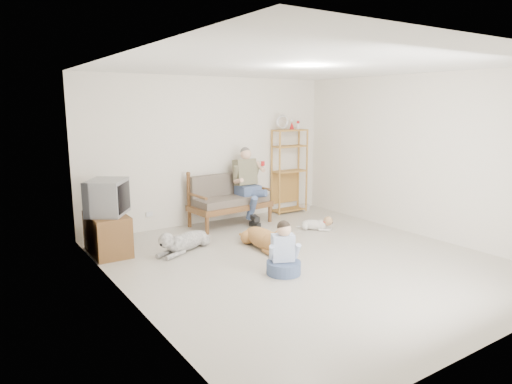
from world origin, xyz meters
TOP-DOWN VIEW (x-y plane):
  - floor at (0.00, 0.00)m, footprint 5.50×5.50m
  - ceiling at (0.00, 0.00)m, footprint 5.50×5.50m
  - wall_back at (0.00, 2.75)m, footprint 5.00×0.00m
  - wall_front at (0.00, -2.75)m, footprint 5.00×0.00m
  - wall_left at (-2.50, 0.00)m, footprint 0.00×5.50m
  - wall_right at (2.50, 0.00)m, footprint 0.00×5.50m
  - loveseat at (0.17, 2.40)m, footprint 1.55×0.81m
  - man at (0.50, 2.18)m, footprint 0.54×0.77m
  - etagere at (1.70, 2.55)m, footprint 0.76×0.33m
  - book_stack at (2.08, 2.50)m, footprint 0.21×0.18m
  - tv_stand at (-2.23, 1.89)m, footprint 0.51×0.90m
  - crt_tv at (-2.19, 1.86)m, footprint 0.76×0.79m
  - wall_outlet at (-1.25, 2.73)m, footprint 0.12×0.02m
  - golden_retriever at (-0.15, 0.71)m, footprint 0.43×1.40m
  - shaggy_dog at (-1.25, 1.35)m, footprint 1.16×0.66m
  - terrier at (1.26, 1.13)m, footprint 0.47×0.57m
  - child at (-0.55, -0.24)m, footprint 0.46×0.46m

SIDE VIEW (x-z plane):
  - floor at x=0.00m, z-range 0.00..0.00m
  - book_stack at x=2.08m, z-range 0.00..0.12m
  - terrier at x=1.26m, z-range -0.02..0.24m
  - shaggy_dog at x=-1.25m, z-range -0.04..0.34m
  - golden_retriever at x=-0.15m, z-range -0.04..0.38m
  - child at x=-0.55m, z-range -0.10..0.62m
  - wall_outlet at x=-1.25m, z-range 0.26..0.34m
  - tv_stand at x=-2.23m, z-range 0.00..0.60m
  - loveseat at x=0.17m, z-range 0.01..0.96m
  - man at x=0.50m, z-range 0.03..1.27m
  - crt_tv at x=-2.19m, z-range 0.60..1.12m
  - etagere at x=1.70m, z-range -0.12..1.88m
  - wall_left at x=-2.50m, z-range -1.40..4.10m
  - wall_right at x=2.50m, z-range -1.40..4.10m
  - wall_back at x=0.00m, z-range -1.15..3.85m
  - wall_front at x=0.00m, z-range -1.15..3.85m
  - ceiling at x=0.00m, z-range 2.70..2.70m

